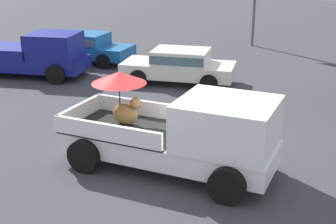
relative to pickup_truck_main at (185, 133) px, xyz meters
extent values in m
plane|color=#38383D|center=(-0.41, 0.04, -0.97)|extent=(80.00, 80.00, 0.00)
cylinder|color=black|center=(1.45, 0.80, -0.57)|extent=(0.83, 0.38, 0.80)
cylinder|color=black|center=(1.21, -1.15, -0.57)|extent=(0.83, 0.38, 0.80)
cylinder|color=black|center=(-2.02, 1.23, -0.57)|extent=(0.83, 0.38, 0.80)
cylinder|color=black|center=(-2.27, -0.71, -0.57)|extent=(0.83, 0.38, 0.80)
cube|color=white|center=(-0.41, 0.04, -0.40)|extent=(5.19, 2.41, 0.50)
cube|color=white|center=(0.98, -0.13, 0.39)|extent=(2.32, 2.11, 1.08)
cube|color=#4C606B|center=(1.97, -0.26, 0.59)|extent=(0.27, 1.71, 0.64)
cube|color=black|center=(-1.55, 0.18, -0.12)|extent=(3.01, 2.18, 0.06)
cube|color=white|center=(-1.43, 1.10, 0.11)|extent=(2.79, 0.45, 0.40)
cube|color=white|center=(-1.66, -0.73, 0.11)|extent=(2.79, 0.45, 0.40)
cube|color=white|center=(-2.89, 0.35, 0.11)|extent=(0.33, 1.84, 0.40)
ellipsoid|color=olive|center=(-1.64, 0.37, 0.17)|extent=(0.71, 0.40, 0.52)
sphere|color=olive|center=(-1.35, 0.33, 0.49)|extent=(0.31, 0.31, 0.28)
cone|color=olive|center=(-1.34, 0.41, 0.63)|extent=(0.10, 0.10, 0.12)
cone|color=olive|center=(-1.36, 0.25, 0.63)|extent=(0.10, 0.10, 0.12)
cylinder|color=black|center=(-1.78, 0.38, 0.44)|extent=(0.03, 0.03, 1.08)
cone|color=red|center=(-1.78, 0.38, 1.08)|extent=(1.50, 1.50, 0.28)
cylinder|color=black|center=(-6.92, 7.61, -0.59)|extent=(0.78, 0.33, 0.76)
cylinder|color=black|center=(-6.73, 5.72, -0.59)|extent=(0.78, 0.33, 0.76)
cylinder|color=black|center=(-10.10, 7.29, -0.59)|extent=(0.78, 0.33, 0.76)
cube|color=navy|center=(-8.42, 6.51, -0.42)|extent=(4.96, 2.27, 0.50)
cube|color=navy|center=(-7.22, 6.62, 0.33)|extent=(2.07, 1.98, 1.00)
cube|color=navy|center=(-9.41, 6.41, 0.03)|extent=(2.87, 2.06, 0.40)
cylinder|color=black|center=(-3.54, 6.29, -0.64)|extent=(0.67, 0.25, 0.66)
cylinder|color=black|center=(-3.62, 8.05, -0.64)|extent=(0.67, 0.25, 0.66)
cylinder|color=black|center=(-0.84, 6.42, -0.64)|extent=(0.67, 0.25, 0.66)
cylinder|color=black|center=(-0.93, 8.18, -0.64)|extent=(0.67, 0.25, 0.66)
cube|color=silver|center=(-2.23, 7.23, -0.42)|extent=(4.38, 1.97, 0.52)
cube|color=silver|center=(-2.13, 7.24, 0.08)|extent=(2.18, 1.70, 0.56)
cube|color=#4C606B|center=(-2.13, 7.24, 0.08)|extent=(2.12, 1.78, 0.32)
cylinder|color=black|center=(-5.86, 10.19, -0.64)|extent=(0.67, 0.25, 0.66)
cylinder|color=black|center=(-5.96, 8.43, -0.64)|extent=(0.67, 0.25, 0.66)
cylinder|color=black|center=(-8.56, 10.33, -0.64)|extent=(0.67, 0.25, 0.66)
cylinder|color=black|center=(-8.65, 8.58, -0.64)|extent=(0.67, 0.25, 0.66)
cube|color=#195999|center=(-7.26, 9.38, -0.42)|extent=(4.39, 1.99, 0.52)
cube|color=#195999|center=(-7.36, 9.39, 0.08)|extent=(2.18, 1.71, 0.56)
cube|color=#4C606B|center=(-7.36, 9.39, 0.08)|extent=(2.13, 1.79, 0.32)
cylinder|color=#59595B|center=(-0.44, 15.42, 1.21)|extent=(0.16, 0.16, 4.37)
camera|label=1|loc=(2.56, -9.67, 4.08)|focal=49.94mm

